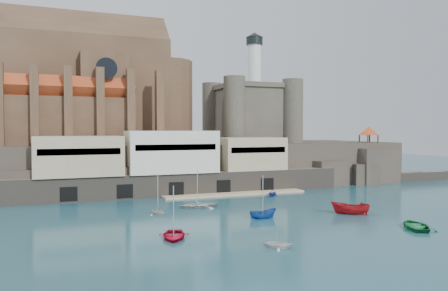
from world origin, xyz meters
TOP-DOWN VIEW (x-y plane):
  - ground at (0.00, 0.00)m, footprint 300.00×300.00m
  - promontory at (-0.19, 39.37)m, footprint 100.00×36.00m
  - quay at (-10.19, 23.07)m, footprint 70.00×12.00m
  - church at (-24.13, 41.85)m, footprint 47.00×25.93m
  - castle_keep at (16.08, 41.08)m, footprint 21.20×21.20m
  - rock_outcrop at (42.00, 25.84)m, footprint 14.50×10.50m
  - pavilion at (42.00, 26.00)m, footprint 6.40×6.40m
  - breakwater at (66.00, 24.00)m, footprint 40.00×3.00m
  - boat_0 at (-18.92, -12.37)m, footprint 4.32×2.33m
  - boat_1 at (-9.27, -20.98)m, footprint 3.05×3.43m
  - boat_2 at (-3.50, -5.60)m, footprint 1.78×1.73m
  - boat_3 at (12.70, -18.89)m, footprint 4.67×3.36m
  - boat_4 at (-17.42, 2.88)m, footprint 3.26×2.64m
  - boat_5 at (10.64, -7.77)m, footprint 3.11×3.10m
  - boat_6 at (-9.80, 6.58)m, footprint 1.45×4.60m
  - boat_7 at (8.32, 13.91)m, footprint 3.20×3.23m

SIDE VIEW (x-z plane):
  - ground at x=0.00m, z-range 0.00..0.00m
  - breakwater at x=66.00m, z-range -1.20..1.20m
  - boat_0 at x=-18.92m, z-range -2.91..2.91m
  - boat_1 at x=-9.27m, z-range -1.69..1.69m
  - boat_2 at x=-3.50m, z-range -2.22..2.22m
  - boat_3 at x=12.70m, z-range -3.22..3.22m
  - boat_4 at x=-17.42m, z-range -1.64..1.64m
  - boat_5 at x=10.64m, z-range -2.93..2.93m
  - boat_6 at x=-9.80m, z-range -3.20..3.20m
  - boat_7 at x=8.32m, z-range -1.64..1.64m
  - rock_outcrop at x=42.00m, z-range -0.33..8.37m
  - promontory at x=-0.19m, z-range -0.08..9.92m
  - quay at x=-10.19m, z-range -0.46..12.59m
  - pavilion at x=42.00m, z-range 10.03..15.43m
  - castle_keep at x=16.08m, z-range 3.66..32.96m
  - church at x=-24.13m, z-range 6.88..37.38m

